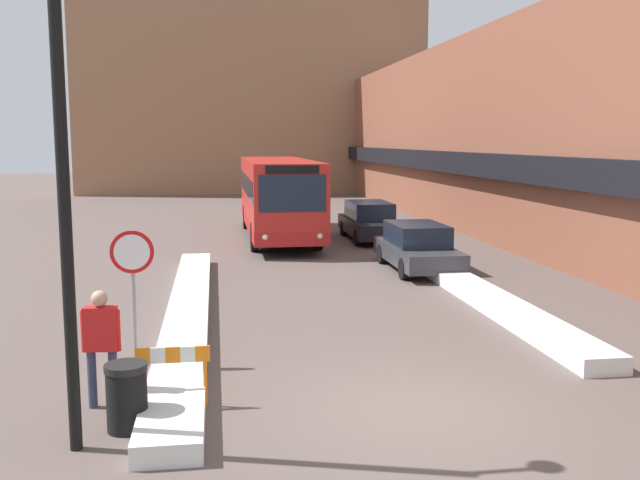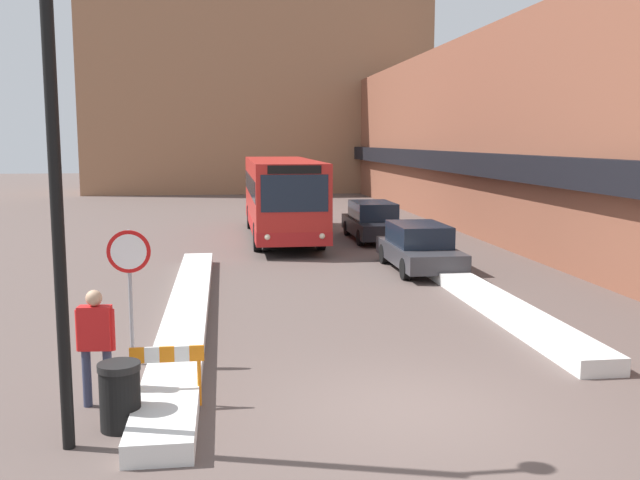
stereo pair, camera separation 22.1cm
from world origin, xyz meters
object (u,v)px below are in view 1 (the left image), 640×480
(stop_sign, at_px, (133,268))
(street_lamp, at_px, (86,153))
(city_bus, at_px, (278,196))
(parked_car_back, at_px, (370,221))
(construction_barricade, at_px, (173,365))
(pedestrian, at_px, (101,338))
(parked_car_front, at_px, (417,247))
(trash_bin, at_px, (127,397))

(stop_sign, bearing_deg, street_lamp, -91.64)
(stop_sign, xyz_separation_m, street_lamp, (-0.10, -3.49, 2.07))
(city_bus, relative_size, parked_car_back, 2.32)
(stop_sign, relative_size, street_lamp, 0.39)
(city_bus, xyz_separation_m, construction_barricade, (-3.21, -18.47, -1.07))
(parked_car_back, distance_m, street_lamp, 20.52)
(parked_car_back, distance_m, construction_barricade, 18.75)
(pedestrian, bearing_deg, street_lamp, -78.59)
(pedestrian, relative_size, construction_barricade, 1.63)
(construction_barricade, bearing_deg, street_lamp, -124.43)
(parked_car_front, bearing_deg, construction_barricade, -122.79)
(stop_sign, height_order, construction_barricade, stop_sign)
(parked_car_front, distance_m, parked_car_back, 6.89)
(pedestrian, xyz_separation_m, construction_barricade, (1.05, -0.17, -0.41))
(street_lamp, relative_size, construction_barricade, 5.61)
(street_lamp, distance_m, construction_barricade, 3.54)
(parked_car_front, bearing_deg, pedestrian, -127.09)
(parked_car_front, relative_size, parked_car_back, 0.94)
(pedestrian, bearing_deg, parked_car_back, 70.71)
(stop_sign, distance_m, street_lamp, 4.06)
(pedestrian, distance_m, construction_barricade, 1.14)
(pedestrian, relative_size, trash_bin, 1.89)
(construction_barricade, bearing_deg, parked_car_front, 57.21)
(construction_barricade, bearing_deg, pedestrian, 170.63)
(trash_bin, distance_m, construction_barricade, 0.98)
(trash_bin, height_order, construction_barricade, trash_bin)
(parked_car_back, bearing_deg, pedestrian, -114.46)
(pedestrian, bearing_deg, stop_sign, 87.80)
(street_lamp, bearing_deg, stop_sign, 88.36)
(street_lamp, bearing_deg, pedestrian, 96.24)
(street_lamp, xyz_separation_m, construction_barricade, (0.89, 1.30, -3.17))
(city_bus, height_order, pedestrian, city_bus)
(stop_sign, xyz_separation_m, trash_bin, (0.20, -2.95, -1.29))
(parked_car_front, relative_size, stop_sign, 1.84)
(parked_car_back, relative_size, construction_barricade, 4.34)
(stop_sign, bearing_deg, construction_barricade, -70.15)
(parked_car_back, xyz_separation_m, street_lamp, (-7.71, -18.77, 3.08))
(parked_car_back, xyz_separation_m, stop_sign, (-7.61, -15.28, 1.01))
(parked_car_front, xyz_separation_m, construction_barricade, (-6.82, -10.58, -0.06))
(street_lamp, bearing_deg, parked_car_front, 57.03)
(trash_bin, bearing_deg, stop_sign, 93.89)
(city_bus, bearing_deg, street_lamp, -101.72)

